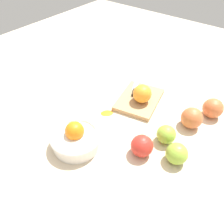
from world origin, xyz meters
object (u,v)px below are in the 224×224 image
at_px(orange_on_board, 142,94).
at_px(apple_front_left, 142,146).
at_px(apple_front_left_2, 177,154).
at_px(cutting_board, 139,100).
at_px(apple_front_right, 213,108).
at_px(apple_front_right_2, 192,118).
at_px(bowl, 76,138).
at_px(knife, 135,88).
at_px(apple_front_center, 166,134).

distance_m(orange_on_board, apple_front_left, 0.26).
height_order(orange_on_board, apple_front_left_2, orange_on_board).
distance_m(cutting_board, apple_front_left, 0.28).
distance_m(apple_front_right, apple_front_left_2, 0.29).
bearing_deg(orange_on_board, apple_front_right, -66.06).
distance_m(apple_front_right, apple_front_right_2, 0.11).
bearing_deg(apple_front_left_2, apple_front_left, 112.58).
bearing_deg(apple_front_left, bowl, 119.11).
bearing_deg(apple_front_left, cutting_board, 34.51).
relative_size(orange_on_board, apple_front_right_2, 0.96).
distance_m(knife, apple_front_left, 0.35).
distance_m(apple_front_left, apple_front_left_2, 0.12).
distance_m(cutting_board, apple_front_left_2, 0.33).
height_order(orange_on_board, apple_front_right_2, orange_on_board).
distance_m(knife, apple_front_right_2, 0.29).
relative_size(bowl, apple_front_center, 2.58).
xyz_separation_m(apple_front_left, apple_front_center, (0.10, -0.04, -0.00)).
bearing_deg(bowl, apple_front_right, -35.48).
relative_size(cutting_board, apple_front_center, 3.13).
height_order(bowl, apple_front_left_2, bowl).
bearing_deg(orange_on_board, knife, 52.74).
height_order(bowl, cutting_board, bowl).
bearing_deg(apple_front_right_2, knife, 81.45).
relative_size(cutting_board, knife, 1.46).
bearing_deg(apple_front_right, knife, 100.81).
bearing_deg(knife, bowl, -178.37).
bearing_deg(apple_front_center, apple_front_right, -18.86).
bearing_deg(knife, apple_front_right_2, -98.55).
distance_m(bowl, knife, 0.39).
height_order(cutting_board, apple_front_left_2, apple_front_left_2).
xyz_separation_m(knife, apple_front_center, (-0.17, -0.25, 0.01)).
relative_size(orange_on_board, apple_front_right, 0.98).
distance_m(cutting_board, orange_on_board, 0.05).
bearing_deg(apple_front_center, apple_front_right_2, -16.30).
height_order(knife, apple_front_left, apple_front_left).
distance_m(apple_front_left_2, apple_front_center, 0.09).
relative_size(apple_front_left_2, apple_front_right_2, 0.89).
height_order(orange_on_board, apple_front_left, orange_on_board).
relative_size(bowl, apple_front_left_2, 2.44).
bearing_deg(cutting_board, knife, 51.60).
height_order(apple_front_left, apple_front_left_2, apple_front_left).
distance_m(apple_front_right, apple_front_center, 0.25).
relative_size(orange_on_board, apple_front_center, 1.13).
bearing_deg(bowl, knife, 1.63).
relative_size(orange_on_board, apple_front_left, 1.02).
bearing_deg(bowl, cutting_board, -6.59).
distance_m(bowl, apple_front_center, 0.32).
relative_size(bowl, orange_on_board, 2.28).
relative_size(bowl, knife, 1.21).
xyz_separation_m(apple_front_right, apple_front_center, (-0.24, 0.08, -0.01)).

